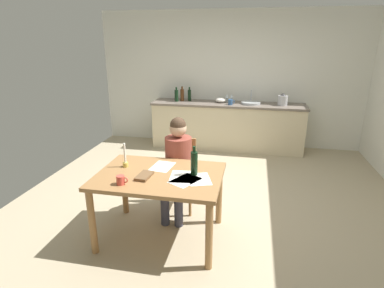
{
  "coord_description": "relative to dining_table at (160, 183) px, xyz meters",
  "views": [
    {
      "loc": [
        0.49,
        -3.64,
        2.04
      ],
      "look_at": [
        -0.22,
        -0.16,
        0.85
      ],
      "focal_mm": 28.93,
      "sensor_mm": 36.0,
      "label": 1
    }
  ],
  "objects": [
    {
      "name": "ground_plane",
      "position": [
        0.42,
        0.86,
        -0.66
      ],
      "size": [
        5.2,
        5.2,
        0.04
      ],
      "primitive_type": "cube",
      "color": "tan"
    },
    {
      "name": "wall_back",
      "position": [
        0.42,
        3.46,
        0.66
      ],
      "size": [
        5.2,
        0.12,
        2.6
      ],
      "primitive_type": "cube",
      "color": "silver",
      "rests_on": "ground"
    },
    {
      "name": "kitchen_counter",
      "position": [
        0.42,
        3.1,
        -0.19
      ],
      "size": [
        2.91,
        0.64,
        0.9
      ],
      "color": "beige",
      "rests_on": "ground"
    },
    {
      "name": "dining_table",
      "position": [
        0.0,
        0.0,
        0.0
      ],
      "size": [
        1.28,
        0.91,
        0.74
      ],
      "color": "#9E7042",
      "rests_on": "ground"
    },
    {
      "name": "chair_at_table",
      "position": [
        0.05,
        0.7,
        -0.14
      ],
      "size": [
        0.41,
        0.41,
        0.88
      ],
      "color": "#9E7042",
      "rests_on": "ground"
    },
    {
      "name": "person_seated",
      "position": [
        0.05,
        0.55,
        0.04
      ],
      "size": [
        0.33,
        0.59,
        1.19
      ],
      "color": "brown",
      "rests_on": "ground"
    },
    {
      "name": "coffee_mug",
      "position": [
        -0.29,
        -0.3,
        0.15
      ],
      "size": [
        0.11,
        0.08,
        0.09
      ],
      "color": "#D84C3F",
      "rests_on": "dining_table"
    },
    {
      "name": "candlestick",
      "position": [
        -0.42,
        0.12,
        0.18
      ],
      "size": [
        0.06,
        0.06,
        0.27
      ],
      "color": "gold",
      "rests_on": "dining_table"
    },
    {
      "name": "book_magazine",
      "position": [
        -0.12,
        -0.1,
        0.12
      ],
      "size": [
        0.14,
        0.23,
        0.03
      ],
      "primitive_type": "cube",
      "rotation": [
        0.0,
        0.0,
        -0.08
      ],
      "color": "brown",
      "rests_on": "dining_table"
    },
    {
      "name": "paper_letter",
      "position": [
        -0.03,
        0.2,
        0.11
      ],
      "size": [
        0.24,
        0.32,
        0.0
      ],
      "primitive_type": "cube",
      "rotation": [
        0.0,
        0.0,
        -0.11
      ],
      "color": "white",
      "rests_on": "dining_table"
    },
    {
      "name": "paper_bill",
      "position": [
        0.42,
        -0.04,
        0.11
      ],
      "size": [
        0.29,
        0.35,
        0.0
      ],
      "primitive_type": "cube",
      "rotation": [
        0.0,
        0.0,
        0.33
      ],
      "color": "white",
      "rests_on": "dining_table"
    },
    {
      "name": "paper_envelope",
      "position": [
        0.29,
        -0.09,
        0.11
      ],
      "size": [
        0.33,
        0.36,
        0.0
      ],
      "primitive_type": "cube",
      "rotation": [
        0.0,
        0.0,
        -0.51
      ],
      "color": "white",
      "rests_on": "dining_table"
    },
    {
      "name": "paper_receipt",
      "position": [
        0.23,
        -0.02,
        0.11
      ],
      "size": [
        0.24,
        0.32,
        0.0
      ],
      "primitive_type": "cube",
      "rotation": [
        0.0,
        0.0,
        0.11
      ],
      "color": "white",
      "rests_on": "dining_table"
    },
    {
      "name": "wine_bottle_on_table",
      "position": [
        0.35,
        0.06,
        0.23
      ],
      "size": [
        0.07,
        0.07,
        0.3
      ],
      "color": "black",
      "rests_on": "dining_table"
    },
    {
      "name": "sink_unit",
      "position": [
        0.85,
        3.11,
        0.29
      ],
      "size": [
        0.36,
        0.36,
        0.24
      ],
      "color": "#B2B7BC",
      "rests_on": "kitchen_counter"
    },
    {
      "name": "bottle_oil",
      "position": [
        -0.59,
        3.07,
        0.38
      ],
      "size": [
        0.07,
        0.07,
        0.28
      ],
      "color": "black",
      "rests_on": "kitchen_counter"
    },
    {
      "name": "bottle_vinegar",
      "position": [
        -0.49,
        3.15,
        0.38
      ],
      "size": [
        0.07,
        0.07,
        0.28
      ],
      "color": "#593319",
      "rests_on": "kitchen_counter"
    },
    {
      "name": "bottle_wine_red",
      "position": [
        -0.36,
        3.2,
        0.38
      ],
      "size": [
        0.07,
        0.07,
        0.27
      ],
      "color": "black",
      "rests_on": "kitchen_counter"
    },
    {
      "name": "mixing_bowl",
      "position": [
        0.27,
        3.14,
        0.31
      ],
      "size": [
        0.21,
        0.21,
        0.09
      ],
      "primitive_type": "ellipsoid",
      "color": "white",
      "rests_on": "kitchen_counter"
    },
    {
      "name": "stovetop_kettle",
      "position": [
        1.42,
        3.1,
        0.36
      ],
      "size": [
        0.18,
        0.18,
        0.22
      ],
      "color": "#B7BABF",
      "rests_on": "kitchen_counter"
    },
    {
      "name": "wine_glass_near_sink",
      "position": [
        0.47,
        3.25,
        0.37
      ],
      "size": [
        0.07,
        0.07,
        0.15
      ],
      "color": "silver",
      "rests_on": "kitchen_counter"
    },
    {
      "name": "wine_glass_by_kettle",
      "position": [
        0.38,
        3.25,
        0.37
      ],
      "size": [
        0.07,
        0.07,
        0.15
      ],
      "color": "silver",
      "rests_on": "kitchen_counter"
    },
    {
      "name": "teacup_on_counter",
      "position": [
        0.48,
        2.95,
        0.31
      ],
      "size": [
        0.13,
        0.09,
        0.1
      ],
      "color": "#33598C",
      "rests_on": "kitchen_counter"
    }
  ]
}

